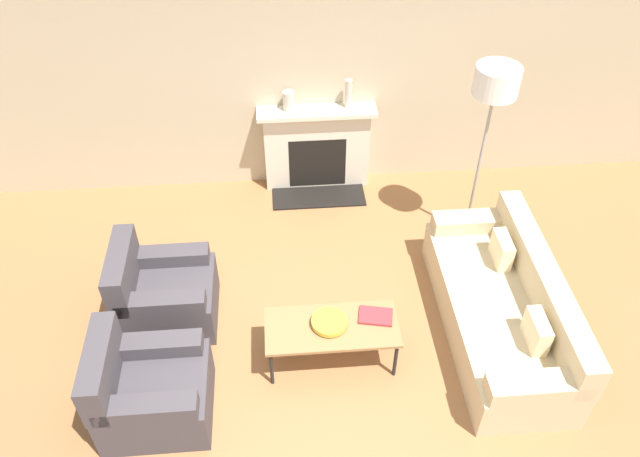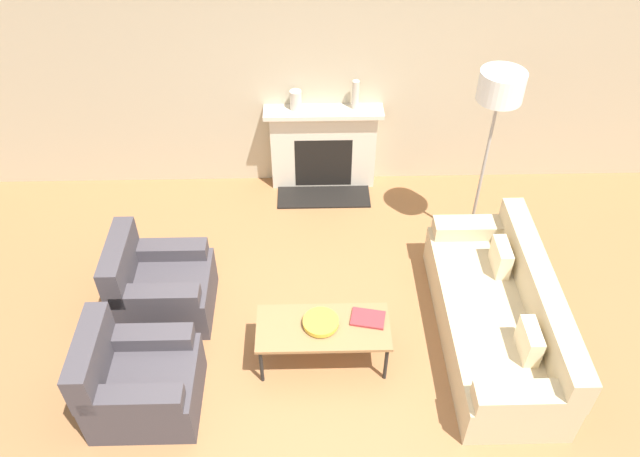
% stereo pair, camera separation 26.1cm
% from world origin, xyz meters
% --- Properties ---
extents(ground_plane, '(18.00, 18.00, 0.00)m').
position_xyz_m(ground_plane, '(0.00, 0.00, 0.00)').
color(ground_plane, '#99663D').
extents(wall_back, '(18.00, 0.06, 2.90)m').
position_xyz_m(wall_back, '(0.00, 3.03, 1.45)').
color(wall_back, '#BCAD8E').
rests_on(wall_back, ground_plane).
extents(fireplace, '(1.29, 0.59, 1.00)m').
position_xyz_m(fireplace, '(0.17, 2.88, 0.49)').
color(fireplace, beige).
rests_on(fireplace, ground_plane).
extents(couch, '(0.88, 2.11, 0.77)m').
position_xyz_m(couch, '(1.66, 0.57, 0.29)').
color(couch, '#CCB78E').
rests_on(couch, ground_plane).
extents(armchair_near, '(0.85, 0.75, 0.85)m').
position_xyz_m(armchair_near, '(-1.38, -0.04, 0.31)').
color(armchair_near, '#423D42').
rests_on(armchair_near, ground_plane).
extents(armchair_far, '(0.85, 0.75, 0.85)m').
position_xyz_m(armchair_far, '(-1.38, 0.98, 0.31)').
color(armchair_far, '#423D42').
rests_on(armchair_far, ground_plane).
extents(coffee_table, '(1.12, 0.50, 0.44)m').
position_xyz_m(coffee_table, '(0.10, 0.37, 0.41)').
color(coffee_table, olive).
rests_on(coffee_table, ground_plane).
extents(bowl, '(0.30, 0.30, 0.06)m').
position_xyz_m(bowl, '(0.08, 0.39, 0.48)').
color(bowl, gold).
rests_on(bowl, coffee_table).
extents(book, '(0.32, 0.25, 0.02)m').
position_xyz_m(book, '(0.48, 0.44, 0.45)').
color(book, '#9E2D33').
rests_on(book, coffee_table).
extents(floor_lamp, '(0.41, 0.41, 1.95)m').
position_xyz_m(floor_lamp, '(1.70, 1.89, 1.67)').
color(floor_lamp, gray).
rests_on(floor_lamp, ground_plane).
extents(mantel_vase_left, '(0.13, 0.13, 0.21)m').
position_xyz_m(mantel_vase_left, '(-0.12, 2.90, 1.11)').
color(mantel_vase_left, beige).
rests_on(mantel_vase_left, fireplace).
extents(mantel_vase_center_left, '(0.07, 0.07, 0.32)m').
position_xyz_m(mantel_vase_center_left, '(0.51, 2.90, 1.17)').
color(mantel_vase_center_left, beige).
rests_on(mantel_vase_center_left, fireplace).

